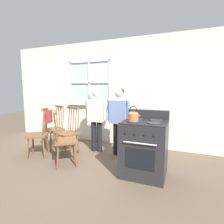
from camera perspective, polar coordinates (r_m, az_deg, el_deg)
name	(u,v)px	position (r m, az deg, el deg)	size (l,w,h in m)	color
ground_plane	(87,162)	(3.66, -8.17, -15.94)	(16.00, 16.00, 0.00)	brown
wall_back	(115,94)	(4.60, 0.90, 6.00)	(6.40, 0.16, 2.70)	silver
chair_by_window	(39,135)	(4.11, -22.82, -6.90)	(0.56, 0.56, 1.05)	brown
chair_near_wall	(68,133)	(4.06, -14.12, -6.71)	(0.53, 0.52, 1.05)	brown
chair_center_cluster	(65,141)	(3.50, -15.25, -9.05)	(0.58, 0.58, 1.05)	brown
chair_near_stove	(55,129)	(4.52, -18.24, -5.42)	(0.55, 0.54, 1.05)	brown
person_elderly_left	(96,114)	(4.03, -5.11, -0.67)	(0.53, 0.22, 1.47)	black
person_teen_center	(119,115)	(3.77, 2.32, -1.01)	(0.55, 0.26, 1.48)	black
stove	(144,148)	(3.05, 10.47, -11.37)	(0.73, 0.68, 1.08)	#232326
kettle	(133,116)	(2.83, 6.96, -1.27)	(0.21, 0.17, 0.25)	#A86638
potted_plant	(89,101)	(4.84, -7.38, 3.73)	(0.12, 0.12, 0.36)	#42474C
handbag	(49,116)	(3.98, -19.88, -1.26)	(0.25, 0.24, 0.31)	maroon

